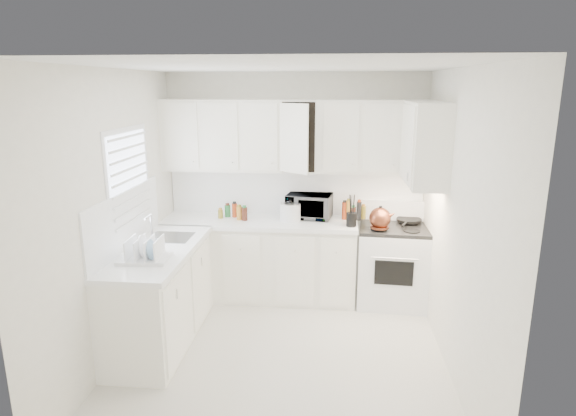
# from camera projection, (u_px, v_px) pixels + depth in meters

# --- Properties ---
(floor) EXTENTS (3.20, 3.20, 0.00)m
(floor) POSITION_uv_depth(u_px,v_px,m) (281.00, 356.00, 4.54)
(floor) COLOR silver
(floor) RESTS_ON ground
(ceiling) EXTENTS (3.20, 3.20, 0.00)m
(ceiling) POSITION_uv_depth(u_px,v_px,m) (280.00, 66.00, 3.90)
(ceiling) COLOR white
(ceiling) RESTS_ON ground
(wall_back) EXTENTS (3.00, 0.00, 3.00)m
(wall_back) POSITION_uv_depth(u_px,v_px,m) (295.00, 185.00, 5.76)
(wall_back) COLOR white
(wall_back) RESTS_ON ground
(wall_front) EXTENTS (3.00, 0.00, 3.00)m
(wall_front) POSITION_uv_depth(u_px,v_px,m) (248.00, 301.00, 2.68)
(wall_front) COLOR white
(wall_front) RESTS_ON ground
(wall_left) EXTENTS (0.00, 3.20, 3.20)m
(wall_left) POSITION_uv_depth(u_px,v_px,m) (114.00, 218.00, 4.36)
(wall_left) COLOR white
(wall_left) RESTS_ON ground
(wall_right) EXTENTS (0.00, 3.20, 3.20)m
(wall_right) POSITION_uv_depth(u_px,v_px,m) (458.00, 227.00, 4.08)
(wall_right) COLOR white
(wall_right) RESTS_ON ground
(window_blinds) EXTENTS (0.06, 0.96, 1.06)m
(window_blinds) POSITION_uv_depth(u_px,v_px,m) (130.00, 183.00, 4.63)
(window_blinds) COLOR white
(window_blinds) RESTS_ON wall_left
(lower_cabinets_back) EXTENTS (2.22, 0.60, 0.90)m
(lower_cabinets_back) POSITION_uv_depth(u_px,v_px,m) (260.00, 261.00, 5.72)
(lower_cabinets_back) COLOR white
(lower_cabinets_back) RESTS_ON floor
(lower_cabinets_left) EXTENTS (0.60, 1.60, 0.90)m
(lower_cabinets_left) POSITION_uv_depth(u_px,v_px,m) (161.00, 297.00, 4.73)
(lower_cabinets_left) COLOR white
(lower_cabinets_left) RESTS_ON floor
(countertop_back) EXTENTS (2.24, 0.64, 0.05)m
(countertop_back) POSITION_uv_depth(u_px,v_px,m) (259.00, 222.00, 5.59)
(countertop_back) COLOR white
(countertop_back) RESTS_ON lower_cabinets_back
(countertop_left) EXTENTS (0.64, 1.62, 0.05)m
(countertop_left) POSITION_uv_depth(u_px,v_px,m) (158.00, 251.00, 4.61)
(countertop_left) COLOR white
(countertop_left) RESTS_ON lower_cabinets_left
(backsplash_back) EXTENTS (2.98, 0.02, 0.55)m
(backsplash_back) POSITION_uv_depth(u_px,v_px,m) (295.00, 192.00, 5.77)
(backsplash_back) COLOR white
(backsplash_back) RESTS_ON wall_back
(backsplash_left) EXTENTS (0.02, 1.60, 0.55)m
(backsplash_left) POSITION_uv_depth(u_px,v_px,m) (125.00, 220.00, 4.57)
(backsplash_left) COLOR white
(backsplash_left) RESTS_ON wall_left
(upper_cabinets_back) EXTENTS (3.00, 0.33, 0.80)m
(upper_cabinets_back) POSITION_uv_depth(u_px,v_px,m) (294.00, 171.00, 5.56)
(upper_cabinets_back) COLOR white
(upper_cabinets_back) RESTS_ON wall_back
(upper_cabinets_right) EXTENTS (0.33, 0.90, 0.80)m
(upper_cabinets_right) POSITION_uv_depth(u_px,v_px,m) (422.00, 184.00, 4.84)
(upper_cabinets_right) COLOR white
(upper_cabinets_right) RESTS_ON wall_right
(sink) EXTENTS (0.42, 0.38, 0.30)m
(sink) POSITION_uv_depth(u_px,v_px,m) (170.00, 226.00, 4.92)
(sink) COLOR gray
(sink) RESTS_ON countertop_left
(stove) EXTENTS (0.80, 0.67, 1.17)m
(stove) POSITION_uv_depth(u_px,v_px,m) (393.00, 255.00, 5.51)
(stove) COLOR white
(stove) RESTS_ON floor
(tea_kettle) EXTENTS (0.36, 0.33, 0.27)m
(tea_kettle) POSITION_uv_depth(u_px,v_px,m) (380.00, 217.00, 5.26)
(tea_kettle) COLOR maroon
(tea_kettle) RESTS_ON stove
(frying_pan) EXTENTS (0.44, 0.55, 0.04)m
(frying_pan) POSITION_uv_depth(u_px,v_px,m) (409.00, 219.00, 5.56)
(frying_pan) COLOR black
(frying_pan) RESTS_ON stove
(microwave) EXTENTS (0.55, 0.36, 0.34)m
(microwave) POSITION_uv_depth(u_px,v_px,m) (309.00, 203.00, 5.65)
(microwave) COLOR gray
(microwave) RESTS_ON countertop_back
(rice_cooker) EXTENTS (0.28, 0.28, 0.24)m
(rice_cooker) POSITION_uv_depth(u_px,v_px,m) (290.00, 210.00, 5.54)
(rice_cooker) COLOR white
(rice_cooker) RESTS_ON countertop_back
(paper_towel) EXTENTS (0.12, 0.12, 0.27)m
(paper_towel) POSITION_uv_depth(u_px,v_px,m) (294.00, 205.00, 5.74)
(paper_towel) COLOR white
(paper_towel) RESTS_ON countertop_back
(utensil_crock) EXTENTS (0.14, 0.14, 0.37)m
(utensil_crock) POSITION_uv_depth(u_px,v_px,m) (352.00, 210.00, 5.29)
(utensil_crock) COLOR black
(utensil_crock) RESTS_ON countertop_back
(dish_rack) EXTENTS (0.44, 0.34, 0.23)m
(dish_rack) POSITION_uv_depth(u_px,v_px,m) (144.00, 248.00, 4.27)
(dish_rack) COLOR white
(dish_rack) RESTS_ON countertop_left
(spice_left_0) EXTENTS (0.06, 0.06, 0.13)m
(spice_left_0) POSITION_uv_depth(u_px,v_px,m) (222.00, 211.00, 5.74)
(spice_left_0) COLOR olive
(spice_left_0) RESTS_ON countertop_back
(spice_left_1) EXTENTS (0.06, 0.06, 0.13)m
(spice_left_1) POSITION_uv_depth(u_px,v_px,m) (227.00, 213.00, 5.64)
(spice_left_1) COLOR #28793B
(spice_left_1) RESTS_ON countertop_back
(spice_left_2) EXTENTS (0.06, 0.06, 0.13)m
(spice_left_2) POSITION_uv_depth(u_px,v_px,m) (235.00, 211.00, 5.72)
(spice_left_2) COLOR #B03B17
(spice_left_2) RESTS_ON countertop_back
(spice_left_3) EXTENTS (0.06, 0.06, 0.13)m
(spice_left_3) POSITION_uv_depth(u_px,v_px,m) (240.00, 213.00, 5.63)
(spice_left_3) COLOR #C5862E
(spice_left_3) RESTS_ON countertop_back
(spice_left_4) EXTENTS (0.06, 0.06, 0.13)m
(spice_left_4) POSITION_uv_depth(u_px,v_px,m) (247.00, 211.00, 5.71)
(spice_left_4) COLOR #4C2215
(spice_left_4) RESTS_ON countertop_back
(sauce_right_0) EXTENTS (0.06, 0.06, 0.19)m
(sauce_right_0) POSITION_uv_depth(u_px,v_px,m) (344.00, 210.00, 5.64)
(sauce_right_0) COLOR #B03B17
(sauce_right_0) RESTS_ON countertop_back
(sauce_right_1) EXTENTS (0.06, 0.06, 0.19)m
(sauce_right_1) POSITION_uv_depth(u_px,v_px,m) (349.00, 212.00, 5.57)
(sauce_right_1) COLOR #C5862E
(sauce_right_1) RESTS_ON countertop_back
(sauce_right_2) EXTENTS (0.06, 0.06, 0.19)m
(sauce_right_2) POSITION_uv_depth(u_px,v_px,m) (353.00, 211.00, 5.63)
(sauce_right_2) COLOR #4C2215
(sauce_right_2) RESTS_ON countertop_back
(sauce_right_3) EXTENTS (0.06, 0.06, 0.19)m
(sauce_right_3) POSITION_uv_depth(u_px,v_px,m) (358.00, 212.00, 5.56)
(sauce_right_3) COLOR black
(sauce_right_3) RESTS_ON countertop_back
(sauce_right_4) EXTENTS (0.06, 0.06, 0.19)m
(sauce_right_4) POSITION_uv_depth(u_px,v_px,m) (363.00, 211.00, 5.62)
(sauce_right_4) COLOR olive
(sauce_right_4) RESTS_ON countertop_back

